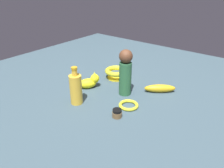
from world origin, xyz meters
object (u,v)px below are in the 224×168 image
Objects in this scene: person_figure_adult at (125,72)px; bangle at (129,105)px; bowl at (116,72)px; cat_figurine at (90,82)px; nail_polish_jar at (117,113)px; bottle_tall at (76,89)px; banana at (160,88)px.

bangle is at bearing -136.56° from person_figure_adult.
bangle is at bearing -132.07° from bowl.
nail_polish_jar is at bearing -114.78° from cat_figurine.
bowl is at bearing 3.90° from bottle_tall.
bowl is 1.41× the size of bangle.
bowl is at bearing 38.02° from nail_polish_jar.
bottle_tall reaches higher than nail_polish_jar.
bottle_tall is 0.47m from banana.
banana is (0.20, -0.35, -0.01)m from cat_figurine.
cat_figurine is at bearing 83.47° from bangle.
cat_figurine is at bearing 107.28° from person_figure_adult.
person_figure_adult is 2.55× the size of bangle.
nail_polish_jar is 0.27× the size of banana.
banana reaches higher than bangle.
bottle_tall is 1.98× the size of bangle.
bowl is at bearing -37.13° from banana.
nail_polish_jar is 0.35m from banana.
nail_polish_jar is (-0.21, -0.10, -0.11)m from person_figure_adult.
bowl reaches higher than bangle.
banana reaches higher than nail_polish_jar.
bangle is at bearing -59.67° from bottle_tall.
bowl reaches higher than nail_polish_jar.
cat_figurine is 0.20m from bowl.
person_figure_adult is at bearing 5.96° from banana.
person_figure_adult is at bearing -72.72° from cat_figurine.
cat_figurine is at bearing 21.44° from bottle_tall.
bowl is 0.31m from banana.
bowl is at bearing 47.93° from bangle.
person_figure_adult is (0.23, -0.14, 0.05)m from bottle_tall.
bottle_tall is 1.13× the size of banana.
banana is at bearing -37.15° from bottle_tall.
cat_figurine is at bearing 168.11° from bowl.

